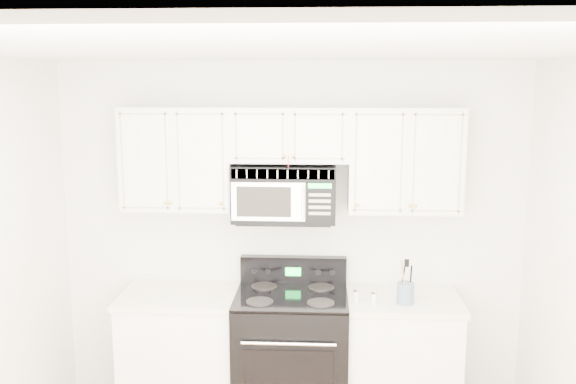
{
  "coord_description": "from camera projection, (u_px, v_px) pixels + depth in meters",
  "views": [
    {
      "loc": [
        0.24,
        -3.0,
        2.47
      ],
      "look_at": [
        0.0,
        1.3,
        1.7
      ],
      "focal_mm": 40.0,
      "sensor_mm": 36.0,
      "label": 1
    }
  ],
  "objects": [
    {
      "name": "base_cabinet_left",
      "position": [
        182.0,
        356.0,
        4.78
      ],
      "size": [
        0.86,
        0.65,
        0.92
      ],
      "color": "silver",
      "rests_on": "ground"
    },
    {
      "name": "utensil_crock",
      "position": [
        405.0,
        292.0,
        4.46
      ],
      "size": [
        0.12,
        0.12,
        0.32
      ],
      "color": "slate",
      "rests_on": "base_cabinet_right"
    },
    {
      "name": "base_cabinet_right",
      "position": [
        398.0,
        362.0,
        4.69
      ],
      "size": [
        0.86,
        0.65,
        0.92
      ],
      "color": "silver",
      "rests_on": "ground"
    },
    {
      "name": "range",
      "position": [
        291.0,
        353.0,
        4.7
      ],
      "size": [
        0.81,
        0.73,
        1.13
      ],
      "color": "black",
      "rests_on": "ground"
    },
    {
      "name": "shaker_pepper",
      "position": [
        356.0,
        296.0,
        4.49
      ],
      "size": [
        0.04,
        0.04,
        0.1
      ],
      "color": "silver",
      "rests_on": "base_cabinet_right"
    },
    {
      "name": "microwave",
      "position": [
        284.0,
        192.0,
        4.64
      ],
      "size": [
        0.74,
        0.42,
        0.41
      ],
      "color": "black",
      "rests_on": "ground"
    },
    {
      "name": "shaker_salt",
      "position": [
        374.0,
        298.0,
        4.45
      ],
      "size": [
        0.04,
        0.04,
        0.09
      ],
      "color": "silver",
      "rests_on": "base_cabinet_right"
    },
    {
      "name": "upper_cabinets",
      "position": [
        290.0,
        154.0,
        4.62
      ],
      "size": [
        2.44,
        0.37,
        0.75
      ],
      "color": "silver",
      "rests_on": "ground"
    },
    {
      "name": "room",
      "position": [
        273.0,
        318.0,
        3.17
      ],
      "size": [
        3.51,
        3.51,
        2.61
      ],
      "color": "#9B7446",
      "rests_on": "ground"
    }
  ]
}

